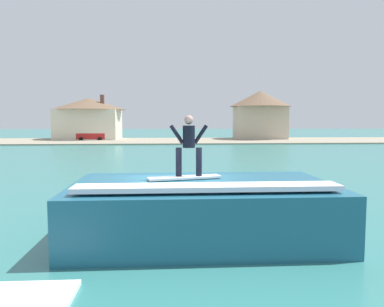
{
  "coord_description": "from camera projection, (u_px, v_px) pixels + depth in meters",
  "views": [
    {
      "loc": [
        -0.26,
        -10.44,
        3.24
      ],
      "look_at": [
        0.71,
        4.18,
        1.94
      ],
      "focal_mm": 35.54,
      "sensor_mm": 36.0,
      "label": 1
    }
  ],
  "objects": [
    {
      "name": "surfboard",
      "position": [
        184.0,
        178.0,
        9.98
      ],
      "size": [
        1.98,
        0.84,
        0.06
      ],
      "color": "white",
      "rests_on": "wave_crest"
    },
    {
      "name": "wave_crest",
      "position": [
        202.0,
        209.0,
        10.45
      ],
      "size": [
        7.06,
        4.24,
        1.7
      ],
      "color": "#1E5B74",
      "rests_on": "ground_plane"
    },
    {
      "name": "car_near_shore",
      "position": [
        91.0,
        135.0,
        58.59
      ],
      "size": [
        4.34,
        2.06,
        1.86
      ],
      "color": "red",
      "rests_on": "ground_plane"
    },
    {
      "name": "house_gabled_white",
      "position": [
        260.0,
        111.0,
        61.91
      ],
      "size": [
        9.96,
        9.96,
        7.96
      ],
      "color": "beige",
      "rests_on": "ground_plane"
    },
    {
      "name": "shoreline_bank",
      "position": [
        169.0,
        141.0,
        57.61
      ],
      "size": [
        120.0,
        16.05,
        0.18
      ],
      "color": "gray",
      "rests_on": "ground_plane"
    },
    {
      "name": "car_far_shore",
      "position": [
        258.0,
        134.0,
        61.1
      ],
      "size": [
        4.29,
        2.22,
        1.86
      ],
      "color": "black",
      "rests_on": "ground_plane"
    },
    {
      "name": "ground_plane",
      "position": [
        177.0,
        235.0,
        10.68
      ],
      "size": [
        260.0,
        260.0,
        0.0
      ],
      "primitive_type": "plane",
      "color": "#307571"
    },
    {
      "name": "house_with_chimney",
      "position": [
        89.0,
        117.0,
        61.84
      ],
      "size": [
        11.96,
        11.96,
        7.25
      ],
      "color": "beige",
      "rests_on": "ground_plane"
    },
    {
      "name": "surfer",
      "position": [
        189.0,
        142.0,
        9.98
      ],
      "size": [
        1.01,
        0.32,
        1.6
      ],
      "color": "black",
      "rests_on": "surfboard"
    }
  ]
}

